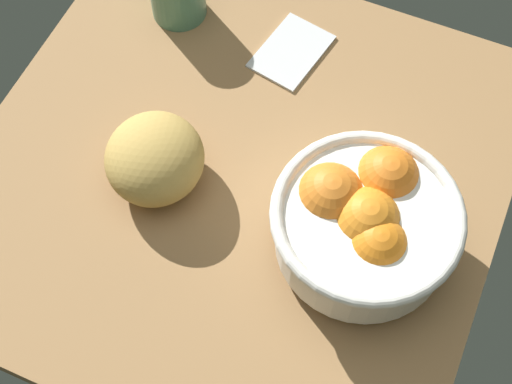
# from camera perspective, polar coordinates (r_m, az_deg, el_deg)

# --- Properties ---
(ground_plane) EXTENTS (0.68, 0.68, 0.03)m
(ground_plane) POSITION_cam_1_polar(r_m,az_deg,el_deg) (1.01, -1.47, 1.12)
(ground_plane) COLOR #986F45
(fruit_bowl) EXTENTS (0.22, 0.22, 0.11)m
(fruit_bowl) POSITION_cam_1_polar(r_m,az_deg,el_deg) (0.90, 8.02, -2.16)
(fruit_bowl) COLOR white
(fruit_bowl) RESTS_ON ground
(bread_loaf) EXTENTS (0.16, 0.16, 0.09)m
(bread_loaf) POSITION_cam_1_polar(r_m,az_deg,el_deg) (0.96, -7.54, 2.49)
(bread_loaf) COLOR tan
(bread_loaf) RESTS_ON ground
(napkin_folded) EXTENTS (0.13, 0.10, 0.01)m
(napkin_folded) POSITION_cam_1_polar(r_m,az_deg,el_deg) (1.10, 2.65, 10.45)
(napkin_folded) COLOR silver
(napkin_folded) RESTS_ON ground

